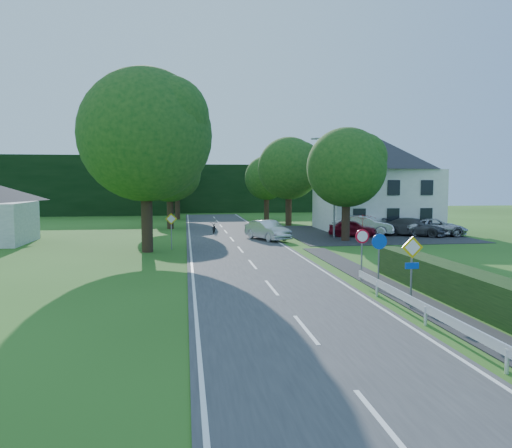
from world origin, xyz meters
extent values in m
plane|color=#295117|center=(0.00, 0.00, 0.00)|extent=(160.00, 160.00, 0.00)
cube|color=#39383B|center=(0.00, 20.00, 0.02)|extent=(7.00, 80.00, 0.04)
cube|color=#242426|center=(12.00, 33.00, 0.02)|extent=(14.00, 16.00, 0.04)
cube|color=white|center=(-3.25, 20.00, 0.04)|extent=(0.12, 80.00, 0.01)
cube|color=white|center=(3.25, 20.00, 0.04)|extent=(0.12, 80.00, 0.01)
cube|color=black|center=(8.00, 66.00, 3.50)|extent=(30.00, 5.00, 7.00)
cube|color=white|center=(14.00, 36.00, 2.80)|extent=(10.00, 8.00, 5.60)
pyramid|color=black|center=(14.00, 36.00, 7.10)|extent=(10.60, 8.40, 3.00)
cylinder|color=slate|center=(8.20, 30.00, 4.00)|extent=(0.16, 0.16, 8.00)
cylinder|color=slate|center=(7.40, 30.00, 7.90)|extent=(1.70, 0.10, 0.10)
cube|color=slate|center=(6.50, 30.00, 7.85)|extent=(0.50, 0.18, 0.12)
cylinder|color=slate|center=(4.30, 8.00, 1.20)|extent=(0.07, 0.07, 2.40)
cube|color=#E0BB0B|center=(4.30, 7.97, 2.20)|extent=(0.78, 0.04, 0.78)
cube|color=white|center=(4.30, 7.97, 2.20)|extent=(0.57, 0.05, 0.57)
cube|color=blue|center=(4.30, 7.97, 1.55)|extent=(0.50, 0.04, 0.22)
cylinder|color=slate|center=(4.30, 11.00, 1.10)|extent=(0.07, 0.07, 2.20)
cylinder|color=blue|center=(4.30, 10.97, 2.05)|extent=(0.64, 0.04, 0.64)
cylinder|color=slate|center=(4.30, 13.00, 1.10)|extent=(0.07, 0.07, 2.20)
cylinder|color=red|center=(4.30, 12.97, 2.05)|extent=(0.64, 0.04, 0.64)
cylinder|color=white|center=(4.30, 12.95, 2.05)|extent=(0.48, 0.04, 0.48)
cylinder|color=slate|center=(-4.50, 25.00, 1.10)|extent=(0.07, 0.07, 2.20)
cube|color=#E0BB0B|center=(-4.50, 24.97, 2.05)|extent=(0.78, 0.04, 0.78)
cube|color=white|center=(-4.50, 24.97, 2.05)|extent=(0.57, 0.05, 0.57)
imported|color=silver|center=(2.70, 29.28, 0.78)|extent=(3.20, 4.78, 1.49)
imported|color=black|center=(-1.09, 34.96, 0.54)|extent=(0.90, 1.99, 1.01)
imported|color=maroon|center=(9.95, 30.65, 0.70)|extent=(4.15, 2.76, 1.31)
imported|color=silver|center=(11.14, 31.59, 0.87)|extent=(5.36, 3.17, 1.67)
imported|color=#46464A|center=(15.22, 30.48, 0.77)|extent=(5.26, 4.62, 1.46)
imported|color=#B3B2B9|center=(16.97, 30.26, 0.75)|extent=(5.51, 3.49, 1.42)
imported|color=red|center=(10.44, 29.50, 1.00)|extent=(2.80, 2.82, 1.93)
camera|label=1|loc=(-3.56, -8.40, 4.48)|focal=35.00mm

